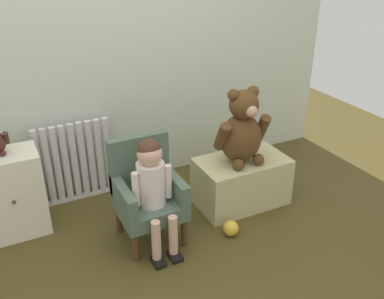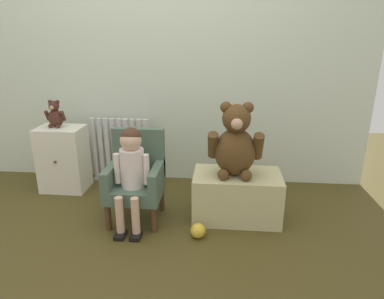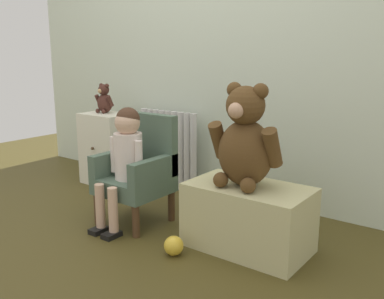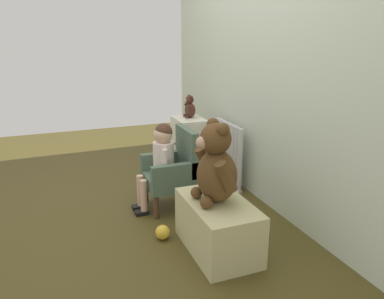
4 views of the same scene
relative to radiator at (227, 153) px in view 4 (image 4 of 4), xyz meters
name	(u,v)px [view 4 (image 4 of 4)]	position (x,y,z in m)	size (l,w,h in m)	color
ground_plane	(123,215)	(0.33, -1.09, -0.30)	(6.00, 6.00, 0.00)	#463C18
back_wall	(262,59)	(0.33, 0.12, 0.90)	(3.80, 0.05, 2.40)	silver
radiator	(227,153)	(0.00, 0.00, 0.00)	(0.56, 0.05, 0.60)	silver
small_dresser	(189,145)	(-0.45, -0.22, -0.01)	(0.39, 0.31, 0.57)	silver
child_armchair	(174,170)	(0.31, -0.65, 0.03)	(0.39, 0.38, 0.67)	#4D6351
child_figure	(161,154)	(0.31, -0.76, 0.17)	(0.25, 0.35, 0.73)	silver
low_bench	(218,226)	(1.06, -0.59, -0.12)	(0.64, 0.38, 0.35)	#C0BA83
large_teddy_bear	(216,167)	(1.03, -0.60, 0.29)	(0.39, 0.28, 0.54)	#52371A
small_teddy_bear	(190,108)	(-0.49, -0.20, 0.37)	(0.17, 0.12, 0.23)	#45251D
toy_ball	(163,232)	(0.79, -0.90, -0.25)	(0.10, 0.10, 0.10)	gold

